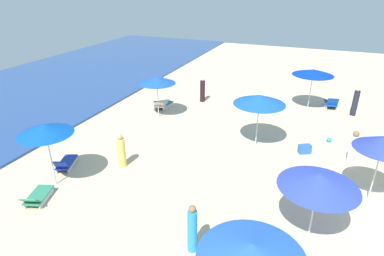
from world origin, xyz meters
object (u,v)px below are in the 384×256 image
beachgoer_4 (192,229)px  umbrella_0 (157,80)px  umbrella_2 (319,180)px  beachgoer_0 (121,152)px  beachgoer_3 (353,148)px  lounge_chair_0_1 (164,104)px  beachgoer_1 (202,90)px  umbrella_3 (252,251)px  lounge_chair_6_1 (37,197)px  umbrella_7 (384,143)px  lounge_chair_1_0 (331,103)px  umbrella_5 (260,99)px  lounge_chair_6_0 (66,163)px  umbrella_1 (313,72)px  beachgoer_2 (355,102)px  umbrella_6 (45,129)px  lounge_chair_0_0 (161,104)px  cooler_box_1 (305,149)px  beach_ball_0 (329,140)px

beachgoer_4 → umbrella_0: bearing=-90.8°
umbrella_2 → beachgoer_4: size_ratio=1.46×
beachgoer_0 → beachgoer_3: (3.95, -9.16, 0.06)m
lounge_chair_0_1 → beachgoer_1: 2.82m
umbrella_2 → umbrella_3: (-3.77, 1.18, 0.35)m
lounge_chair_6_1 → beachgoer_1: bearing=-117.7°
umbrella_0 → umbrella_7: (-4.04, -10.83, 0.10)m
lounge_chair_1_0 → beachgoer_0: beachgoer_0 is taller
umbrella_2 → umbrella_3: bearing=162.7°
umbrella_5 → lounge_chair_6_0: size_ratio=1.76×
umbrella_1 → beachgoer_2: (-0.13, -2.58, -1.50)m
umbrella_2 → umbrella_6: size_ratio=0.93×
lounge_chair_6_0 → beachgoer_2: size_ratio=0.84×
beachgoer_2 → lounge_chair_6_1: bearing=178.0°
umbrella_3 → lounge_chair_0_0: bearing=34.8°
umbrella_5 → cooler_box_1: umbrella_5 is taller
umbrella_7 → umbrella_0: bearing=69.5°
lounge_chair_0_0 → beachgoer_4: beachgoer_4 is taller
lounge_chair_0_1 → umbrella_2: (-8.13, -9.29, 1.78)m
umbrella_2 → lounge_chair_6_1: (-2.02, 9.28, -1.82)m
cooler_box_1 → umbrella_1: bearing=-117.3°
beachgoer_2 → beachgoer_4: beachgoer_2 is taller
beachgoer_2 → cooler_box_1: (-5.95, 2.28, -0.61)m
umbrella_0 → beachgoer_2: (4.62, -10.62, -1.43)m
umbrella_5 → beachgoer_2: (5.94, -4.58, -1.52)m
beachgoer_0 → beachgoer_3: size_ratio=0.96×
beachgoer_1 → beach_ball_0: (-3.14, -7.92, -0.66)m
lounge_chair_0_1 → beach_ball_0: lounge_chair_0_1 is taller
lounge_chair_1_0 → umbrella_5: (-6.67, 3.33, 2.04)m
umbrella_2 → umbrella_7: (2.73, -1.90, 0.31)m
umbrella_0 → umbrella_5: umbrella_5 is taller
umbrella_3 → umbrella_5: bearing=10.5°
umbrella_5 → umbrella_7: (-2.73, -4.79, 0.01)m
umbrella_1 → cooler_box_1: size_ratio=4.54×
lounge_chair_1_0 → umbrella_5: bearing=54.6°
umbrella_0 → lounge_chair_6_1: size_ratio=1.68×
beachgoer_0 → beachgoer_4: beachgoer_4 is taller
umbrella_6 → lounge_chair_6_0: umbrella_6 is taller
lounge_chair_0_0 → lounge_chair_6_1: lounge_chair_0_0 is taller
lounge_chair_6_1 → beachgoer_3: 12.86m
lounge_chair_1_0 → beachgoer_2: 1.54m
lounge_chair_0_0 → umbrella_5: (-2.63, -6.52, 2.07)m
umbrella_2 → beachgoer_1: (10.23, 7.47, -1.26)m
umbrella_2 → umbrella_6: 9.54m
umbrella_7 → cooler_box_1: (2.72, 2.49, -2.14)m
umbrella_2 → beachgoer_0: umbrella_2 is taller
umbrella_2 → lounge_chair_6_0: size_ratio=1.65×
umbrella_5 → cooler_box_1: (-0.01, -2.29, -2.13)m
lounge_chair_1_0 → lounge_chair_6_1: 17.17m
lounge_chair_0_0 → lounge_chair_1_0: size_ratio=1.19×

